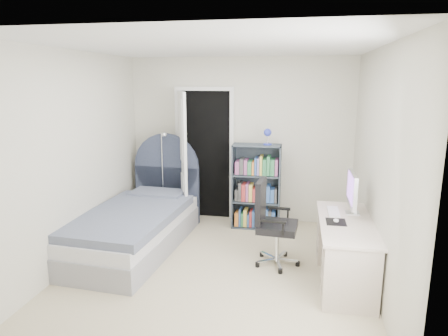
% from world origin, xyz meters
% --- Properties ---
extents(room_shell, '(3.50, 3.70, 2.60)m').
position_xyz_m(room_shell, '(0.00, 0.00, 1.25)').
color(room_shell, tan).
rests_on(room_shell, ground).
extents(door, '(0.92, 0.78, 2.06)m').
position_xyz_m(door, '(-0.71, 1.53, 1.03)').
color(door, black).
rests_on(door, ground).
extents(bed, '(1.20, 2.31, 1.38)m').
position_xyz_m(bed, '(-1.15, 0.45, 0.31)').
color(bed, gray).
rests_on(bed, ground).
extents(nightstand, '(0.37, 0.37, 0.55)m').
position_xyz_m(nightstand, '(-1.12, 1.62, 0.36)').
color(nightstand, tan).
rests_on(nightstand, ground).
extents(floor_lamp, '(0.20, 0.20, 1.41)m').
position_xyz_m(floor_lamp, '(-1.10, 1.38, 0.58)').
color(floor_lamp, silver).
rests_on(floor_lamp, ground).
extents(bookcase, '(0.70, 0.30, 1.49)m').
position_xyz_m(bookcase, '(0.31, 1.43, 0.58)').
color(bookcase, '#38434D').
rests_on(bookcase, ground).
extents(desk, '(0.56, 1.41, 1.15)m').
position_xyz_m(desk, '(1.42, -0.02, 0.38)').
color(desk, beige).
rests_on(desk, ground).
extents(office_chair, '(0.53, 0.55, 1.02)m').
position_xyz_m(office_chair, '(0.60, 0.26, 0.56)').
color(office_chair, silver).
rests_on(office_chair, ground).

